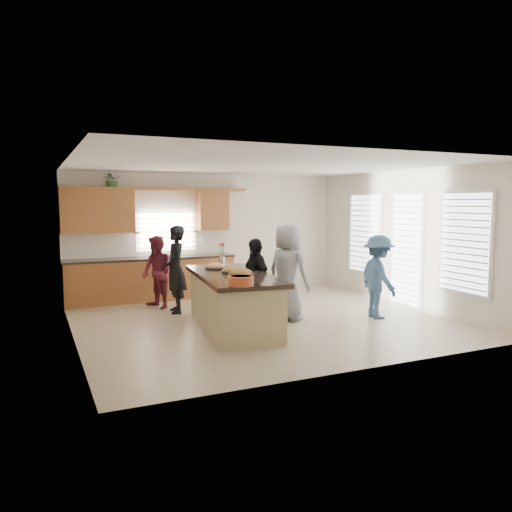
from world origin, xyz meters
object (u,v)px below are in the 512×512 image
island (233,303)px  woman_right_front (287,272)px  woman_left_back (176,269)px  woman_left_mid (157,272)px  woman_right_back (378,277)px  salad_bowl (241,280)px  woman_left_front (255,280)px

island → woman_right_front: (1.16, 0.24, 0.43)m
woman_left_back → woman_left_mid: (-0.24, 0.54, -0.11)m
woman_left_back → woman_right_front: 2.20m
woman_right_back → woman_right_front: 1.69m
island → salad_bowl: salad_bowl is taller
woman_left_front → woman_right_back: 2.28m
salad_bowl → woman_right_front: woman_right_front is taller
woman_left_front → woman_right_front: 0.61m
woman_right_back → woman_left_back: bearing=66.5°
woman_left_back → woman_right_front: bearing=55.8°
salad_bowl → woman_left_mid: bearing=97.1°
island → woman_left_front: (0.58, 0.37, 0.30)m
salad_bowl → woman_left_front: size_ratio=0.25×
salad_bowl → woman_right_back: 3.23m
woman_right_front → woman_left_mid: bearing=21.2°
island → woman_left_mid: (-0.78, 2.18, 0.29)m
woman_left_mid → woman_left_front: size_ratio=0.98×
woman_right_front → woman_right_back: bearing=-133.6°
island → woman_left_front: bearing=39.8°
woman_left_back → woman_left_front: bearing=46.9°
woman_left_mid → island: bearing=0.1°
woman_left_back → woman_right_back: 3.84m
salad_bowl → woman_right_front: 2.08m
island → woman_right_front: 1.26m
woman_left_back → woman_left_front: size_ratio=1.13×
woman_left_mid → woman_left_front: woman_left_front is taller
woman_left_mid → woman_right_front: bearing=25.4°
island → woman_left_front: size_ratio=1.88×
salad_bowl → woman_left_back: 2.84m
island → woman_left_back: size_ratio=1.66×
island → woman_left_mid: bearing=116.6°
island → woman_left_back: (-0.54, 1.64, 0.40)m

